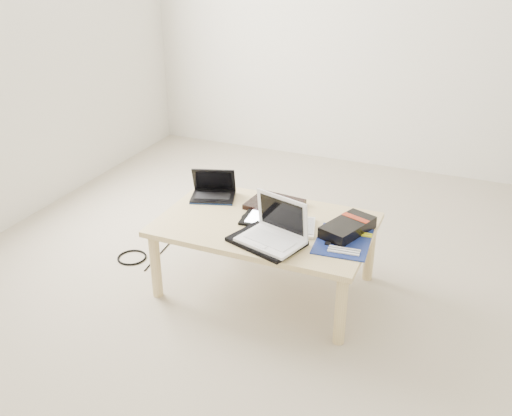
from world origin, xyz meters
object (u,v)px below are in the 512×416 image
at_px(coffee_table, 265,230).
at_px(netbook, 213,191).
at_px(gpu_box, 348,228).
at_px(white_laptop, 274,232).

bearing_deg(coffee_table, netbook, 156.42).
bearing_deg(netbook, gpu_box, -8.67).
bearing_deg(netbook, white_laptop, -35.21).
xyz_separation_m(netbook, white_laptop, (0.51, -0.36, 0.03)).
bearing_deg(netbook, coffee_table, -23.58).
bearing_deg(gpu_box, white_laptop, -141.85).
relative_size(coffee_table, white_laptop, 3.21).
bearing_deg(coffee_table, white_laptop, -57.32).
distance_m(coffee_table, gpu_box, 0.43).
bearing_deg(coffee_table, gpu_box, 6.14).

